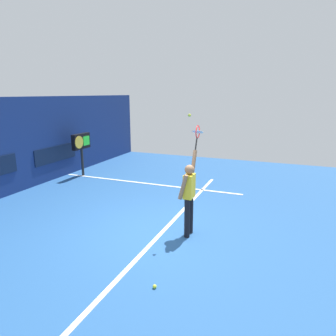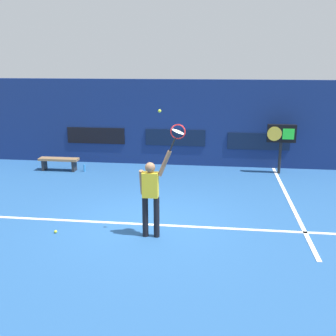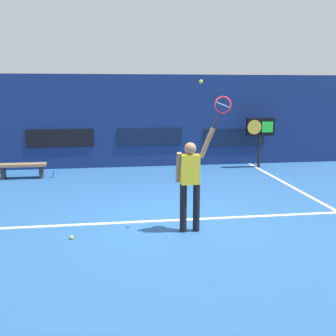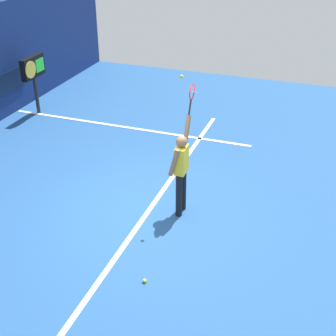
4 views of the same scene
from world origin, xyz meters
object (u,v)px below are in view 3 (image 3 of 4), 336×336
(tennis_racket, at_px, (222,107))
(spare_ball, at_px, (72,237))
(court_bench, at_px, (22,167))
(tennis_player, at_px, (190,179))
(scoreboard_clock, at_px, (260,129))
(water_bottle, at_px, (54,173))
(tennis_ball, at_px, (201,81))

(tennis_racket, relative_size, spare_ball, 9.16)
(tennis_racket, bearing_deg, court_bench, 133.22)
(tennis_player, distance_m, scoreboard_clock, 6.62)
(tennis_racket, bearing_deg, tennis_player, 179.57)
(tennis_player, distance_m, tennis_racket, 1.43)
(water_bottle, bearing_deg, court_bench, 180.00)
(tennis_player, bearing_deg, court_bench, 129.60)
(scoreboard_clock, height_order, spare_ball, scoreboard_clock)
(scoreboard_clock, bearing_deg, tennis_player, -122.14)
(water_bottle, relative_size, spare_ball, 3.53)
(tennis_ball, relative_size, scoreboard_clock, 0.04)
(scoreboard_clock, relative_size, water_bottle, 7.06)
(tennis_racket, xyz_separation_m, court_bench, (-4.71, 5.01, -1.99))
(scoreboard_clock, relative_size, court_bench, 1.21)
(water_bottle, bearing_deg, tennis_player, -57.23)
(tennis_racket, height_order, spare_ball, tennis_racket)
(tennis_ball, height_order, court_bench, tennis_ball)
(tennis_ball, bearing_deg, spare_ball, -175.56)
(spare_ball, bearing_deg, tennis_player, 2.72)
(tennis_ball, distance_m, court_bench, 6.99)
(tennis_ball, relative_size, water_bottle, 0.28)
(court_bench, height_order, spare_ball, court_bench)
(court_bench, bearing_deg, tennis_player, -50.40)
(tennis_ball, bearing_deg, water_bottle, 124.71)
(tennis_player, xyz_separation_m, tennis_racket, (0.57, -0.00, 1.32))
(tennis_ball, xyz_separation_m, water_bottle, (-3.41, 4.92, -2.65))
(scoreboard_clock, bearing_deg, court_bench, -175.56)
(scoreboard_clock, height_order, water_bottle, scoreboard_clock)
(scoreboard_clock, bearing_deg, water_bottle, -174.96)
(tennis_ball, xyz_separation_m, spare_ball, (-2.36, -0.18, -2.73))
(tennis_racket, distance_m, court_bench, 7.16)
(tennis_ball, bearing_deg, court_bench, 131.32)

